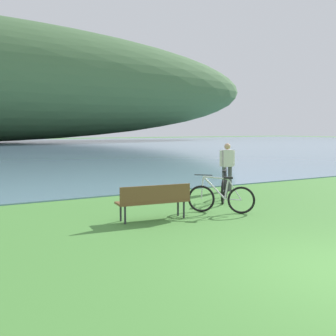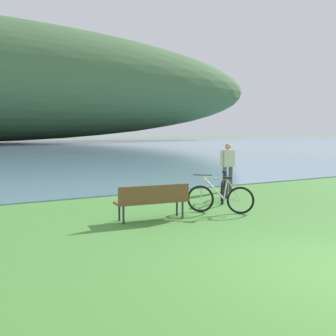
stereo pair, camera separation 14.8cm
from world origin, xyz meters
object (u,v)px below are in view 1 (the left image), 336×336
bicycle_leaning_near_bench (221,198)px  bicycle_beside_path (225,188)px  person_at_shoreline (227,164)px  park_bench_near_camera (154,199)px

bicycle_leaning_near_bench → bicycle_beside_path: size_ratio=1.01×
person_at_shoreline → bicycle_leaning_near_bench: bearing=-130.5°
bicycle_leaning_near_bench → park_bench_near_camera: bearing=177.0°
park_bench_near_camera → bicycle_leaning_near_bench: bicycle_leaning_near_bench is taller
bicycle_beside_path → person_at_shoreline: size_ratio=0.78×
bicycle_leaning_near_bench → bicycle_beside_path: bearing=49.1°
bicycle_leaning_near_bench → person_at_shoreline: size_ratio=0.79×
park_bench_near_camera → bicycle_leaning_near_bench: size_ratio=1.36×
bicycle_beside_path → person_at_shoreline: (1.33, 1.57, 0.58)m
park_bench_near_camera → bicycle_leaning_near_bench: bearing=-3.0°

